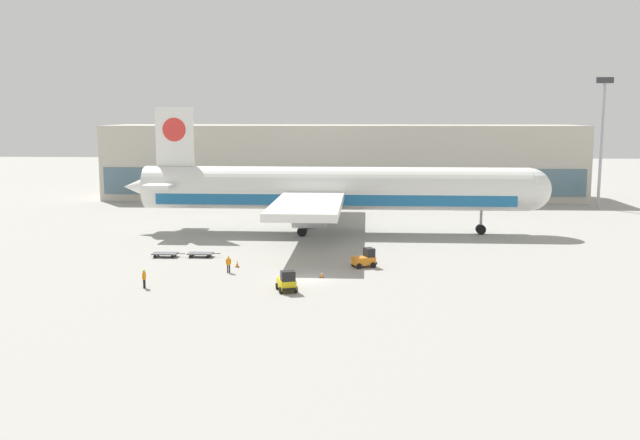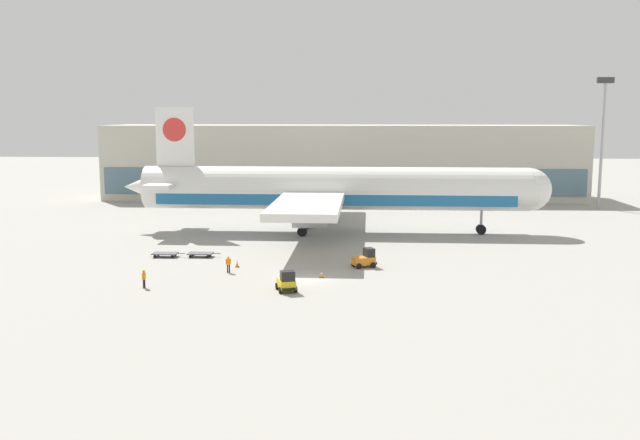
% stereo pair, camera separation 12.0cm
% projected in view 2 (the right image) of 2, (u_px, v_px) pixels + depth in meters
% --- Properties ---
extents(ground_plane, '(400.00, 400.00, 0.00)m').
position_uv_depth(ground_plane, '(308.00, 279.00, 69.72)').
color(ground_plane, '#9E9B93').
extents(terminal_building, '(90.00, 18.20, 14.00)m').
position_uv_depth(terminal_building, '(343.00, 161.00, 138.53)').
color(terminal_building, '#BCB7A8').
rests_on(terminal_building, ground_plane).
extents(light_mast, '(2.80, 0.50, 22.21)m').
position_uv_depth(light_mast, '(603.00, 133.00, 120.58)').
color(light_mast, '#9EA0A5').
rests_on(light_mast, ground_plane).
extents(airplane_main, '(58.07, 48.11, 17.00)m').
position_uv_depth(airplane_main, '(329.00, 190.00, 96.62)').
color(airplane_main, white).
rests_on(airplane_main, ground_plane).
extents(baggage_tug_foreground, '(2.79, 2.38, 2.00)m').
position_uv_depth(baggage_tug_foreground, '(365.00, 259.00, 75.18)').
color(baggage_tug_foreground, orange).
rests_on(baggage_tug_foreground, ground_plane).
extents(baggage_tug_mid, '(2.22, 2.74, 2.00)m').
position_uv_depth(baggage_tug_mid, '(287.00, 282.00, 64.75)').
color(baggage_tug_mid, yellow).
rests_on(baggage_tug_mid, ground_plane).
extents(baggage_dolly_lead, '(3.71, 1.52, 0.48)m').
position_uv_depth(baggage_dolly_lead, '(165.00, 254.00, 80.53)').
color(baggage_dolly_lead, '#56565B').
rests_on(baggage_dolly_lead, ground_plane).
extents(baggage_dolly_second, '(3.71, 1.52, 0.48)m').
position_uv_depth(baggage_dolly_second, '(201.00, 254.00, 80.56)').
color(baggage_dolly_second, '#56565B').
rests_on(baggage_dolly_second, ground_plane).
extents(ground_crew_near, '(0.49, 0.39, 1.75)m').
position_uv_depth(ground_crew_near, '(228.00, 263.00, 72.37)').
color(ground_crew_near, black).
rests_on(ground_crew_near, ground_plane).
extents(ground_crew_far, '(0.28, 0.56, 1.75)m').
position_uv_depth(ground_crew_far, '(144.00, 277.00, 66.00)').
color(ground_crew_far, black).
rests_on(ground_crew_far, ground_plane).
extents(traffic_cone_near, '(0.40, 0.40, 0.78)m').
position_uv_depth(traffic_cone_near, '(237.00, 264.00, 75.21)').
color(traffic_cone_near, black).
rests_on(traffic_cone_near, ground_plane).
extents(traffic_cone_far, '(0.40, 0.40, 0.70)m').
position_uv_depth(traffic_cone_far, '(322.00, 274.00, 70.36)').
color(traffic_cone_far, black).
rests_on(traffic_cone_far, ground_plane).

